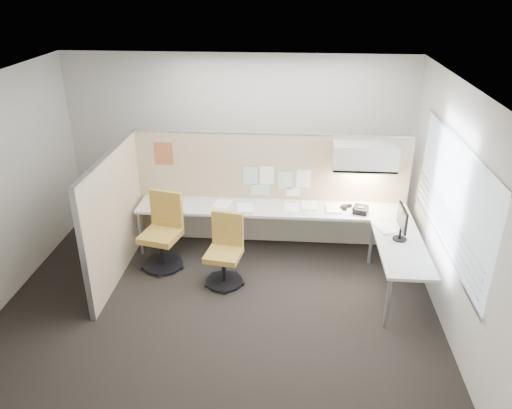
# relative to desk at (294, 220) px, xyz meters

# --- Properties ---
(floor) EXTENTS (5.50, 4.50, 0.01)m
(floor) POSITION_rel_desk_xyz_m (-0.93, -1.13, -0.61)
(floor) COLOR black
(floor) RESTS_ON ground
(ceiling) EXTENTS (5.50, 4.50, 0.01)m
(ceiling) POSITION_rel_desk_xyz_m (-0.93, -1.13, 2.20)
(ceiling) COLOR white
(ceiling) RESTS_ON wall_back
(wall_back) EXTENTS (5.50, 0.02, 2.80)m
(wall_back) POSITION_rel_desk_xyz_m (-0.93, 1.12, 0.80)
(wall_back) COLOR beige
(wall_back) RESTS_ON ground
(wall_front) EXTENTS (5.50, 0.02, 2.80)m
(wall_front) POSITION_rel_desk_xyz_m (-0.93, -3.38, 0.80)
(wall_front) COLOR beige
(wall_front) RESTS_ON ground
(wall_right) EXTENTS (0.02, 4.50, 2.80)m
(wall_right) POSITION_rel_desk_xyz_m (1.82, -1.13, 0.80)
(wall_right) COLOR beige
(wall_right) RESTS_ON ground
(window_pane) EXTENTS (0.01, 2.80, 1.30)m
(window_pane) POSITION_rel_desk_xyz_m (1.79, -1.13, 0.95)
(window_pane) COLOR #A8B6C3
(window_pane) RESTS_ON wall_right
(partition_back) EXTENTS (4.10, 0.06, 1.75)m
(partition_back) POSITION_rel_desk_xyz_m (-0.38, 0.47, 0.27)
(partition_back) COLOR tan
(partition_back) RESTS_ON floor
(partition_left) EXTENTS (0.06, 2.20, 1.75)m
(partition_left) POSITION_rel_desk_xyz_m (-2.43, -0.63, 0.27)
(partition_left) COLOR tan
(partition_left) RESTS_ON floor
(desk) EXTENTS (4.00, 2.07, 0.73)m
(desk) POSITION_rel_desk_xyz_m (0.00, 0.00, 0.00)
(desk) COLOR beige
(desk) RESTS_ON floor
(overhead_bin) EXTENTS (0.90, 0.36, 0.38)m
(overhead_bin) POSITION_rel_desk_xyz_m (0.97, 0.26, 0.91)
(overhead_bin) COLOR beige
(overhead_bin) RESTS_ON partition_back
(task_light_strip) EXTENTS (0.60, 0.06, 0.02)m
(task_light_strip) POSITION_rel_desk_xyz_m (0.97, 0.26, 0.70)
(task_light_strip) COLOR #FFEABF
(task_light_strip) RESTS_ON overhead_bin
(pinned_papers) EXTENTS (1.01, 0.00, 0.47)m
(pinned_papers) POSITION_rel_desk_xyz_m (-0.30, 0.44, 0.43)
(pinned_papers) COLOR #8CBF8C
(pinned_papers) RESTS_ON partition_back
(poster) EXTENTS (0.28, 0.00, 0.35)m
(poster) POSITION_rel_desk_xyz_m (-1.98, 0.44, 0.82)
(poster) COLOR orange
(poster) RESTS_ON partition_back
(chair_left) EXTENTS (0.61, 0.63, 1.08)m
(chair_left) POSITION_rel_desk_xyz_m (-1.86, -0.37, -0.10)
(chair_left) COLOR black
(chair_left) RESTS_ON floor
(chair_right) EXTENTS (0.52, 0.54, 0.97)m
(chair_right) POSITION_rel_desk_xyz_m (-0.92, -0.73, -0.15)
(chair_right) COLOR black
(chair_right) RESTS_ON floor
(monitor) EXTENTS (0.18, 0.44, 0.46)m
(monitor) POSITION_rel_desk_xyz_m (1.37, -0.70, 0.39)
(monitor) COLOR black
(monitor) RESTS_ON desk
(phone) EXTENTS (0.26, 0.25, 0.12)m
(phone) POSITION_rel_desk_xyz_m (0.94, 0.05, 0.18)
(phone) COLOR black
(phone) RESTS_ON desk
(stapler) EXTENTS (0.15, 0.08, 0.05)m
(stapler) POSITION_rel_desk_xyz_m (0.77, 0.22, 0.15)
(stapler) COLOR black
(stapler) RESTS_ON desk
(tape_dispenser) EXTENTS (0.11, 0.08, 0.06)m
(tape_dispenser) POSITION_rel_desk_xyz_m (0.71, 0.14, 0.16)
(tape_dispenser) COLOR black
(tape_dispenser) RESTS_ON desk
(coat_hook) EXTENTS (0.18, 0.41, 1.25)m
(coat_hook) POSITION_rel_desk_xyz_m (-2.51, -1.21, 0.83)
(coat_hook) COLOR silver
(coat_hook) RESTS_ON partition_left
(paper_stack_0) EXTENTS (0.24, 0.31, 0.03)m
(paper_stack_0) POSITION_rel_desk_xyz_m (-1.86, 0.15, 0.14)
(paper_stack_0) COLOR white
(paper_stack_0) RESTS_ON desk
(paper_stack_1) EXTENTS (0.29, 0.34, 0.02)m
(paper_stack_1) POSITION_rel_desk_xyz_m (-1.09, 0.18, 0.14)
(paper_stack_1) COLOR white
(paper_stack_1) RESTS_ON desk
(paper_stack_2) EXTENTS (0.27, 0.33, 0.05)m
(paper_stack_2) POSITION_rel_desk_xyz_m (-0.72, 0.01, 0.15)
(paper_stack_2) COLOR white
(paper_stack_2) RESTS_ON desk
(paper_stack_3) EXTENTS (0.23, 0.30, 0.01)m
(paper_stack_3) POSITION_rel_desk_xyz_m (-0.04, 0.14, 0.13)
(paper_stack_3) COLOR white
(paper_stack_3) RESTS_ON desk
(paper_stack_4) EXTENTS (0.23, 0.30, 0.03)m
(paper_stack_4) POSITION_rel_desk_xyz_m (0.57, 0.14, 0.14)
(paper_stack_4) COLOR white
(paper_stack_4) RESTS_ON desk
(paper_stack_5) EXTENTS (0.32, 0.36, 0.02)m
(paper_stack_5) POSITION_rel_desk_xyz_m (1.24, -0.42, 0.14)
(paper_stack_5) COLOR white
(paper_stack_5) RESTS_ON desk
(paper_stack_6) EXTENTS (0.23, 0.30, 0.02)m
(paper_stack_6) POSITION_rel_desk_xyz_m (0.22, 0.23, 0.14)
(paper_stack_6) COLOR white
(paper_stack_6) RESTS_ON desk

